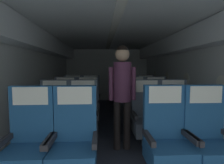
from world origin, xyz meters
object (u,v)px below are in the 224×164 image
seat_b_left_window (54,119)px  seat_b_left_aisle (83,119)px  seat_d_left_aisle (91,99)px  seat_d_right_aisle (146,98)px  seat_b_right_window (147,118)px  seat_c_right_window (135,106)px  seat_a_right_aisle (209,141)px  seat_c_left_aisle (88,106)px  seat_d_right_window (129,98)px  flight_attendant (122,86)px  seat_d_left_window (73,99)px  seat_b_right_aisle (174,117)px  seat_c_left_window (65,106)px  seat_a_left_window (29,145)px  seat_c_right_aisle (157,105)px  seat_a_left_aisle (74,144)px  seat_a_right_window (167,142)px

seat_b_left_window → seat_b_left_aisle: (0.46, 0.01, 0.00)m
seat_b_left_window → seat_d_left_aisle: size_ratio=1.00×
seat_b_left_aisle → seat_d_right_aisle: bearing=50.8°
seat_b_left_aisle → seat_b_right_window: same height
seat_b_left_aisle → seat_c_right_window: same height
seat_b_right_window → seat_a_right_aisle: bearing=-64.0°
seat_a_right_aisle → seat_b_left_aisle: 1.82m
seat_b_right_window → seat_c_left_aisle: bearing=137.7°
seat_d_right_window → flight_attendant: (-0.41, -2.01, 0.56)m
seat_b_left_window → seat_d_left_window: bearing=90.1°
seat_b_right_aisle → seat_d_left_window: bearing=136.4°
seat_a_right_aisle → seat_c_left_window: (-2.02, 1.93, 0.00)m
seat_a_left_window → seat_b_left_aisle: same height
seat_a_left_window → seat_d_left_window: same height
seat_b_left_aisle → seat_c_right_aisle: 1.81m
seat_b_left_aisle → seat_c_left_aisle: 0.93m
seat_a_left_aisle → flight_attendant: 1.19m
seat_b_left_window → seat_b_right_aisle: bearing=-0.1°
seat_c_left_aisle → seat_c_right_aisle: same height
seat_b_right_window → seat_c_left_aisle: same height
seat_b_left_window → seat_a_left_window: bearing=-90.9°
seat_c_right_aisle → seat_c_right_window: same height
seat_c_left_aisle → seat_d_left_window: (-0.48, 0.97, 0.00)m
seat_c_right_aisle → seat_b_left_aisle: bearing=-148.4°
seat_a_right_aisle → seat_a_right_window: (-0.48, 0.02, 0.00)m
seat_b_right_aisle → seat_d_right_aisle: size_ratio=1.00×
seat_a_left_window → seat_d_left_aisle: size_ratio=1.00×
seat_c_right_window → seat_a_left_aisle: bearing=-118.6°
seat_c_right_window → seat_d_left_window: bearing=148.0°
seat_b_left_aisle → seat_b_right_aisle: same height
seat_a_right_window → seat_d_right_aisle: size_ratio=1.00×
seat_c_left_window → seat_d_left_aisle: bearing=62.3°
seat_c_right_window → seat_a_right_window: bearing=-90.0°
seat_c_left_window → seat_d_left_aisle: (0.50, 0.95, 0.00)m
seat_b_right_aisle → seat_c_left_window: size_ratio=1.00×
seat_a_left_window → seat_d_right_aisle: 3.50m
seat_c_left_aisle → seat_c_right_aisle: bearing=0.4°
seat_c_left_window → seat_b_right_window: bearing=-32.2°
seat_a_left_window → seat_d_right_aisle: (2.02, 2.86, 0.00)m
seat_c_left_window → seat_c_right_window: bearing=0.2°
seat_c_right_aisle → seat_d_left_window: size_ratio=1.00×
seat_a_right_window → seat_c_left_aisle: (-1.04, 1.89, 0.00)m
seat_d_left_window → seat_c_right_window: bearing=-32.0°
seat_a_right_window → flight_attendant: size_ratio=0.67×
seat_a_left_aisle → seat_c_left_window: size_ratio=1.00×
seat_c_left_window → seat_c_right_aisle: 2.02m
seat_b_left_aisle → seat_c_left_aisle: (0.01, 0.93, 0.00)m
seat_b_right_window → flight_attendant: flight_attendant is taller
seat_b_left_aisle → seat_b_right_window: 1.07m
seat_b_left_window → seat_d_right_aisle: bearing=43.4°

